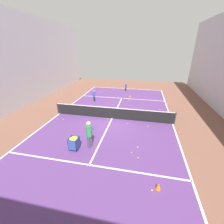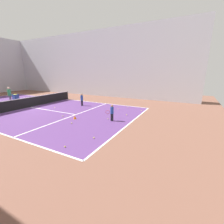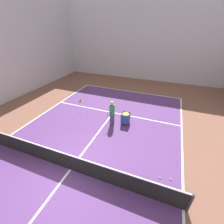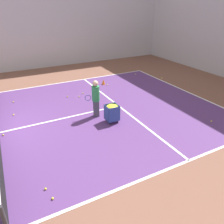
{
  "view_description": "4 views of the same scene",
  "coord_description": "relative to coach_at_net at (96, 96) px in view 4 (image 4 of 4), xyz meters",
  "views": [
    {
      "loc": [
        -2.43,
        11.41,
        5.66
      ],
      "look_at": [
        0.0,
        0.0,
        0.61
      ],
      "focal_mm": 24.0,
      "sensor_mm": 36.0,
      "label": 1
    },
    {
      "loc": [
        -9.01,
        -13.75,
        3.35
      ],
      "look_at": [
        -0.04,
        -9.06,
        0.65
      ],
      "focal_mm": 24.0,
      "sensor_mm": 36.0,
      "label": 2
    },
    {
      "loc": [
        3.57,
        -3.72,
        5.97
      ],
      "look_at": [
        0.48,
        4.23,
        0.97
      ],
      "focal_mm": 24.0,
      "sensor_mm": 36.0,
      "label": 3
    },
    {
      "loc": [
        9.02,
        0.62,
        4.86
      ],
      "look_at": [
        1.32,
        4.63,
        0.49
      ],
      "focal_mm": 35.0,
      "sensor_mm": 36.0,
      "label": 4
    }
  ],
  "objects": [
    {
      "name": "tennis_ball_12",
      "position": [
        -4.77,
        5.32,
        -0.97
      ],
      "size": [
        0.07,
        0.07,
        0.07
      ],
      "primitive_type": "sphere",
      "color": "yellow",
      "rests_on": "ground"
    },
    {
      "name": "training_cone_1",
      "position": [
        -3.9,
        2.24,
        -0.85
      ],
      "size": [
        0.23,
        0.23,
        0.32
      ],
      "primitive_type": "cone",
      "color": "orange",
      "rests_on": "ground"
    },
    {
      "name": "tennis_ball_4",
      "position": [
        -2.87,
        -0.54,
        -0.97
      ],
      "size": [
        0.07,
        0.07,
        0.07
      ],
      "primitive_type": "sphere",
      "color": "yellow",
      "rests_on": "ground"
    },
    {
      "name": "tennis_ball_15",
      "position": [
        -2.95,
        0.43,
        -0.97
      ],
      "size": [
        0.07,
        0.07,
        0.07
      ],
      "primitive_type": "sphere",
      "color": "yellow",
      "rests_on": "ground"
    },
    {
      "name": "tennis_ball_2",
      "position": [
        3.98,
        -3.08,
        -0.97
      ],
      "size": [
        0.07,
        0.07,
        0.07
      ],
      "primitive_type": "sphere",
      "color": "yellow",
      "rests_on": "ground"
    },
    {
      "name": "line_service_far",
      "position": [
        -0.48,
        1.48,
        -1.01
      ],
      "size": [
        9.97,
        0.1,
        0.0
      ],
      "primitive_type": "cube",
      "color": "white",
      "rests_on": "ground"
    },
    {
      "name": "coach_at_net",
      "position": [
        0.0,
        0.0,
        0.0
      ],
      "size": [
        0.46,
        0.71,
        1.76
      ],
      "rotation": [
        0.0,
        0.0,
        -1.95
      ],
      "color": "#4C4C56",
      "rests_on": "ground"
    },
    {
      "name": "tennis_ball_20",
      "position": [
        3.54,
        -3.17,
        -0.97
      ],
      "size": [
        0.07,
        0.07,
        0.07
      ],
      "primitive_type": "sphere",
      "color": "yellow",
      "rests_on": "ground"
    },
    {
      "name": "tennis_ball_13",
      "position": [
        -0.16,
        -4.07,
        -0.97
      ],
      "size": [
        0.07,
        0.07,
        0.07
      ],
      "primitive_type": "sphere",
      "color": "yellow",
      "rests_on": "ground"
    },
    {
      "name": "tennis_ball_19",
      "position": [
        2.96,
        4.39,
        -0.97
      ],
      "size": [
        0.07,
        0.07,
        0.07
      ],
      "primitive_type": "sphere",
      "color": "yellow",
      "rests_on": "ground"
    },
    {
      "name": "tennis_ball_14",
      "position": [
        -1.86,
        -3.51,
        -0.97
      ],
      "size": [
        0.07,
        0.07,
        0.07
      ],
      "primitive_type": "sphere",
      "color": "yellow",
      "rests_on": "ground"
    },
    {
      "name": "line_baseline_far",
      "position": [
        -0.48,
        6.15,
        -1.01
      ],
      "size": [
        9.97,
        0.1,
        0.0
      ],
      "primitive_type": "cube",
      "color": "white",
      "rests_on": "ground"
    },
    {
      "name": "tennis_ball_18",
      "position": [
        -3.07,
        6.44,
        -0.97
      ],
      "size": [
        0.07,
        0.07,
        0.07
      ],
      "primitive_type": "sphere",
      "color": "yellow",
      "rests_on": "ground"
    },
    {
      "name": "tennis_ball_17",
      "position": [
        -3.52,
        -3.36,
        -0.97
      ],
      "size": [
        0.07,
        0.07,
        0.07
      ],
      "primitive_type": "sphere",
      "color": "yellow",
      "rests_on": "ground"
    },
    {
      "name": "tennis_ball_22",
      "position": [
        -3.63,
        2.38,
        -0.97
      ],
      "size": [
        0.07,
        0.07,
        0.07
      ],
      "primitive_type": "sphere",
      "color": "yellow",
      "rests_on": "ground"
    },
    {
      "name": "ball_cart",
      "position": [
        0.84,
        0.41,
        -0.43
      ],
      "size": [
        0.52,
        0.56,
        0.83
      ],
      "color": "#2D478C",
      "rests_on": "ground"
    },
    {
      "name": "tennis_ball_3",
      "position": [
        -2.55,
        0.05,
        -0.97
      ],
      "size": [
        0.07,
        0.07,
        0.07
      ],
      "primitive_type": "sphere",
      "color": "yellow",
      "rests_on": "ground"
    }
  ]
}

